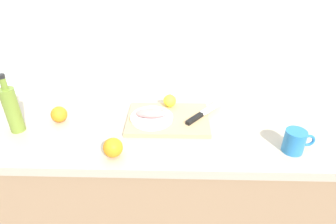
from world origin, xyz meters
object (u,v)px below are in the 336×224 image
fish_fillet (152,113)px  lemon_0 (170,101)px  cutting_board (168,119)px  white_plate (152,118)px  chef_knife (201,114)px  coffee_mug_0 (295,141)px  olive_oil_bottle (12,109)px

fish_fillet → lemon_0: lemon_0 is taller
fish_fillet → cutting_board: bearing=12.5°
white_plate → chef_knife: bearing=8.5°
cutting_board → white_plate: white_plate is taller
cutting_board → lemon_0: size_ratio=5.99×
cutting_board → fish_fillet: fish_fillet is taller
white_plate → chef_knife: 0.24m
cutting_board → white_plate: bearing=-167.5°
lemon_0 → coffee_mug_0: coffee_mug_0 is taller
white_plate → olive_oil_bottle: bearing=-172.7°
fish_fillet → chef_knife: size_ratio=0.63×
cutting_board → chef_knife: 0.16m
fish_fillet → coffee_mug_0: size_ratio=1.21×
cutting_board → olive_oil_bottle: (-0.68, -0.09, 0.10)m
coffee_mug_0 → olive_oil_bottle: bearing=174.3°
white_plate → olive_oil_bottle: size_ratio=0.73×
fish_fillet → olive_oil_bottle: (-0.61, -0.08, 0.06)m
white_plate → olive_oil_bottle: (-0.61, -0.08, 0.08)m
white_plate → coffee_mug_0: coffee_mug_0 is taller
white_plate → lemon_0: lemon_0 is taller
chef_knife → olive_oil_bottle: olive_oil_bottle is taller
lemon_0 → olive_oil_bottle: (-0.69, -0.20, 0.06)m
white_plate → fish_fillet: (0.00, -0.00, 0.03)m
lemon_0 → coffee_mug_0: 0.60m
chef_knife → cutting_board: bearing=136.8°
white_plate → chef_knife: chef_knife is taller
white_plate → fish_fillet: fish_fillet is taller
olive_oil_bottle → white_plate: bearing=7.3°
chef_knife → coffee_mug_0: bearing=-82.4°
cutting_board → lemon_0: 0.12m
chef_knife → olive_oil_bottle: (-0.84, -0.11, 0.08)m
cutting_board → chef_knife: (0.16, 0.02, 0.02)m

